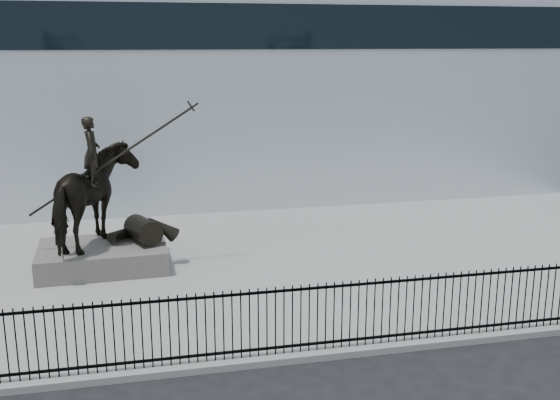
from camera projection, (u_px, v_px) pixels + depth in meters
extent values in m
plane|color=black|center=(300.00, 390.00, 12.57)|extent=(120.00, 120.00, 0.00)
cube|color=gray|center=(240.00, 266.00, 19.19)|extent=(30.00, 12.00, 0.15)
cube|color=silver|center=(194.00, 85.00, 30.45)|extent=(44.00, 14.00, 9.00)
cube|color=black|center=(285.00, 347.00, 13.68)|extent=(22.00, 0.05, 0.05)
cube|color=black|center=(285.00, 291.00, 13.39)|extent=(22.00, 0.05, 0.05)
cube|color=black|center=(285.00, 320.00, 13.54)|extent=(22.00, 0.03, 1.50)
cube|color=#514F4A|center=(103.00, 257.00, 18.79)|extent=(3.64, 2.56, 0.67)
imported|color=black|center=(99.00, 197.00, 18.37)|extent=(2.50, 2.90, 2.84)
imported|color=black|center=(92.00, 152.00, 18.03)|extent=(0.48, 0.72, 1.92)
cylinder|color=black|center=(111.00, 161.00, 18.22)|extent=(4.58, 0.21, 2.89)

